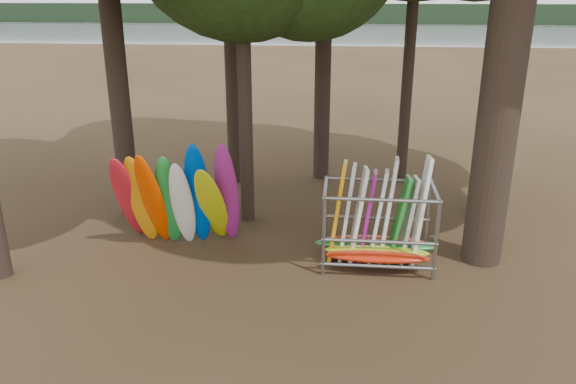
{
  "coord_description": "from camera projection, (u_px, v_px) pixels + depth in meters",
  "views": [
    {
      "loc": [
        1.06,
        -12.86,
        6.59
      ],
      "look_at": [
        -0.36,
        1.5,
        1.4
      ],
      "focal_mm": 35.0,
      "sensor_mm": 36.0,
      "label": 1
    }
  ],
  "objects": [
    {
      "name": "far_shore",
      "position": [
        341.0,
        14.0,
        116.69
      ],
      "size": [
        160.0,
        4.0,
        4.0
      ],
      "primitive_type": "cube",
      "color": "black",
      "rests_on": "ground"
    },
    {
      "name": "lake",
      "position": [
        336.0,
        46.0,
        70.55
      ],
      "size": [
        160.0,
        160.0,
        0.0
      ],
      "primitive_type": "plane",
      "color": "gray",
      "rests_on": "ground"
    },
    {
      "name": "ground",
      "position": [
        296.0,
        264.0,
        14.37
      ],
      "size": [
        120.0,
        120.0,
        0.0
      ],
      "primitive_type": "plane",
      "color": "#47331E",
      "rests_on": "ground"
    },
    {
      "name": "storage_rack",
      "position": [
        378.0,
        228.0,
        14.07
      ],
      "size": [
        3.16,
        1.5,
        2.84
      ],
      "color": "gray",
      "rests_on": "ground"
    },
    {
      "name": "kayak_row",
      "position": [
        178.0,
        199.0,
        14.82
      ],
      "size": [
        3.34,
        1.9,
        3.2
      ],
      "color": "red",
      "rests_on": "ground"
    }
  ]
}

